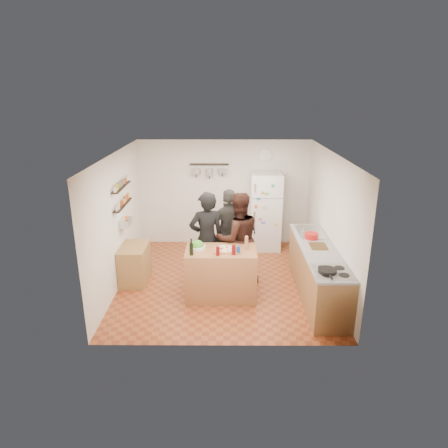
{
  "coord_description": "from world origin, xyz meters",
  "views": [
    {
      "loc": [
        0.04,
        -7.1,
        3.61
      ],
      "look_at": [
        0.0,
        0.1,
        1.15
      ],
      "focal_mm": 32.0,
      "sensor_mm": 36.0,
      "label": 1
    }
  ],
  "objects_px": {
    "red_bowl": "(311,236)",
    "wall_clock": "(266,155)",
    "salad_bowl": "(197,247)",
    "wine_bottle": "(191,249)",
    "side_table": "(135,264)",
    "salt_canister": "(238,250)",
    "person_center": "(238,239)",
    "person_left": "(207,239)",
    "pepper_mill": "(246,244)",
    "prep_island": "(221,273)",
    "counter_run": "(318,272)",
    "fridge": "(265,211)",
    "person_back": "(230,232)",
    "skillet": "(327,271)"
  },
  "relations": [
    {
      "from": "person_center",
      "to": "wall_clock",
      "type": "xyz_separation_m",
      "value": [
        0.68,
        2.12,
        1.25
      ]
    },
    {
      "from": "fridge",
      "to": "pepper_mill",
      "type": "bearing_deg",
      "value": -103.38
    },
    {
      "from": "counter_run",
      "to": "wall_clock",
      "type": "xyz_separation_m",
      "value": [
        -0.75,
        2.63,
        1.7
      ]
    },
    {
      "from": "prep_island",
      "to": "side_table",
      "type": "bearing_deg",
      "value": 160.46
    },
    {
      "from": "person_left",
      "to": "wall_clock",
      "type": "xyz_separation_m",
      "value": [
        1.28,
        2.15,
        1.24
      ]
    },
    {
      "from": "person_left",
      "to": "person_center",
      "type": "bearing_deg",
      "value": 165.72
    },
    {
      "from": "prep_island",
      "to": "fridge",
      "type": "distance_m",
      "value": 2.6
    },
    {
      "from": "wine_bottle",
      "to": "skillet",
      "type": "bearing_deg",
      "value": -17.93
    },
    {
      "from": "person_back",
      "to": "red_bowl",
      "type": "xyz_separation_m",
      "value": [
        1.53,
        -0.42,
        0.09
      ]
    },
    {
      "from": "person_center",
      "to": "person_back",
      "type": "relative_size",
      "value": 1.02
    },
    {
      "from": "salad_bowl",
      "to": "fridge",
      "type": "height_order",
      "value": "fridge"
    },
    {
      "from": "salad_bowl",
      "to": "red_bowl",
      "type": "height_order",
      "value": "red_bowl"
    },
    {
      "from": "wine_bottle",
      "to": "skillet",
      "type": "height_order",
      "value": "wine_bottle"
    },
    {
      "from": "side_table",
      "to": "person_center",
      "type": "bearing_deg",
      "value": -0.85
    },
    {
      "from": "skillet",
      "to": "person_left",
      "type": "bearing_deg",
      "value": 142.84
    },
    {
      "from": "pepper_mill",
      "to": "person_left",
      "type": "xyz_separation_m",
      "value": [
        -0.73,
        0.49,
        -0.1
      ]
    },
    {
      "from": "pepper_mill",
      "to": "person_back",
      "type": "bearing_deg",
      "value": 107.15
    },
    {
      "from": "salad_bowl",
      "to": "wine_bottle",
      "type": "bearing_deg",
      "value": -106.5
    },
    {
      "from": "salt_canister",
      "to": "side_table",
      "type": "distance_m",
      "value": 2.2
    },
    {
      "from": "person_left",
      "to": "person_center",
      "type": "height_order",
      "value": "person_left"
    },
    {
      "from": "wine_bottle",
      "to": "person_left",
      "type": "distance_m",
      "value": 0.8
    },
    {
      "from": "side_table",
      "to": "wall_clock",
      "type": "bearing_deg",
      "value": 37.87
    },
    {
      "from": "pepper_mill",
      "to": "counter_run",
      "type": "distance_m",
      "value": 1.42
    },
    {
      "from": "prep_island",
      "to": "wine_bottle",
      "type": "height_order",
      "value": "wine_bottle"
    },
    {
      "from": "pepper_mill",
      "to": "red_bowl",
      "type": "distance_m",
      "value": 1.35
    },
    {
      "from": "salt_canister",
      "to": "skillet",
      "type": "xyz_separation_m",
      "value": [
        1.35,
        -0.8,
        -0.02
      ]
    },
    {
      "from": "pepper_mill",
      "to": "person_center",
      "type": "distance_m",
      "value": 0.55
    },
    {
      "from": "salad_bowl",
      "to": "salt_canister",
      "type": "bearing_deg",
      "value": -13.28
    },
    {
      "from": "prep_island",
      "to": "salt_canister",
      "type": "distance_m",
      "value": 0.61
    },
    {
      "from": "wine_bottle",
      "to": "person_back",
      "type": "relative_size",
      "value": 0.11
    },
    {
      "from": "prep_island",
      "to": "wall_clock",
      "type": "bearing_deg",
      "value": 69.62
    },
    {
      "from": "salt_canister",
      "to": "wall_clock",
      "type": "bearing_deg",
      "value": 76.02
    },
    {
      "from": "fridge",
      "to": "prep_island",
      "type": "bearing_deg",
      "value": -112.95
    },
    {
      "from": "pepper_mill",
      "to": "salt_canister",
      "type": "height_order",
      "value": "pepper_mill"
    },
    {
      "from": "skillet",
      "to": "fridge",
      "type": "bearing_deg",
      "value": 101.22
    },
    {
      "from": "person_center",
      "to": "red_bowl",
      "type": "bearing_deg",
      "value": 163.24
    },
    {
      "from": "person_left",
      "to": "side_table",
      "type": "bearing_deg",
      "value": -19.01
    },
    {
      "from": "person_center",
      "to": "person_left",
      "type": "bearing_deg",
      "value": -13.41
    },
    {
      "from": "person_left",
      "to": "wall_clock",
      "type": "height_order",
      "value": "wall_clock"
    },
    {
      "from": "counter_run",
      "to": "side_table",
      "type": "relative_size",
      "value": 3.29
    },
    {
      "from": "wine_bottle",
      "to": "red_bowl",
      "type": "distance_m",
      "value": 2.33
    },
    {
      "from": "salad_bowl",
      "to": "person_left",
      "type": "bearing_deg",
      "value": 73.82
    },
    {
      "from": "red_bowl",
      "to": "wall_clock",
      "type": "height_order",
      "value": "wall_clock"
    },
    {
      "from": "pepper_mill",
      "to": "person_center",
      "type": "height_order",
      "value": "person_center"
    },
    {
      "from": "wine_bottle",
      "to": "wall_clock",
      "type": "xyz_separation_m",
      "value": [
        1.5,
        2.91,
        1.14
      ]
    },
    {
      "from": "pepper_mill",
      "to": "fridge",
      "type": "height_order",
      "value": "fridge"
    },
    {
      "from": "counter_run",
      "to": "pepper_mill",
      "type": "bearing_deg",
      "value": -179.48
    },
    {
      "from": "pepper_mill",
      "to": "skillet",
      "type": "distance_m",
      "value": 1.54
    },
    {
      "from": "side_table",
      "to": "salt_canister",
      "type": "bearing_deg",
      "value": -19.88
    },
    {
      "from": "prep_island",
      "to": "fridge",
      "type": "xyz_separation_m",
      "value": [
        1.0,
        2.36,
        0.45
      ]
    }
  ]
}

